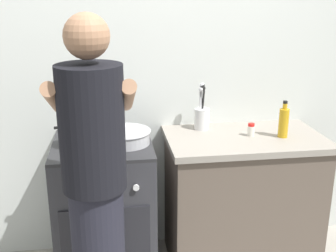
% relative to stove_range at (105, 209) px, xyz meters
% --- Properties ---
extents(back_wall, '(3.20, 0.10, 2.50)m').
position_rel_stove_range_xyz_m(back_wall, '(0.55, 0.35, 0.80)').
color(back_wall, silver).
rests_on(back_wall, ground).
extents(countertop, '(1.00, 0.60, 0.90)m').
position_rel_stove_range_xyz_m(countertop, '(0.90, 0.00, 0.00)').
color(countertop, brown).
rests_on(countertop, ground).
extents(stove_range, '(0.60, 0.62, 0.90)m').
position_rel_stove_range_xyz_m(stove_range, '(0.00, 0.00, 0.00)').
color(stove_range, '#2D2D33').
rests_on(stove_range, ground).
extents(pot, '(0.26, 0.20, 0.13)m').
position_rel_stove_range_xyz_m(pot, '(-0.14, -0.03, 0.51)').
color(pot, '#38383D').
rests_on(pot, stove_range).
extents(mixing_bowl, '(0.31, 0.31, 0.08)m').
position_rel_stove_range_xyz_m(mixing_bowl, '(0.14, -0.02, 0.50)').
color(mixing_bowl, '#B7B7BC').
rests_on(mixing_bowl, stove_range).
extents(utensil_crock, '(0.10, 0.10, 0.31)m').
position_rel_stove_range_xyz_m(utensil_crock, '(0.66, 0.19, 0.54)').
color(utensil_crock, silver).
rests_on(utensil_crock, countertop).
extents(spice_bottle, '(0.04, 0.04, 0.08)m').
position_rel_stove_range_xyz_m(spice_bottle, '(0.94, 0.00, 0.49)').
color(spice_bottle, silver).
rests_on(spice_bottle, countertop).
extents(oil_bottle, '(0.06, 0.06, 0.23)m').
position_rel_stove_range_xyz_m(oil_bottle, '(1.13, -0.05, 0.55)').
color(oil_bottle, gold).
rests_on(oil_bottle, countertop).
extents(person, '(0.41, 0.50, 1.70)m').
position_rel_stove_range_xyz_m(person, '(-0.03, -0.60, 0.41)').
color(person, black).
rests_on(person, ground).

